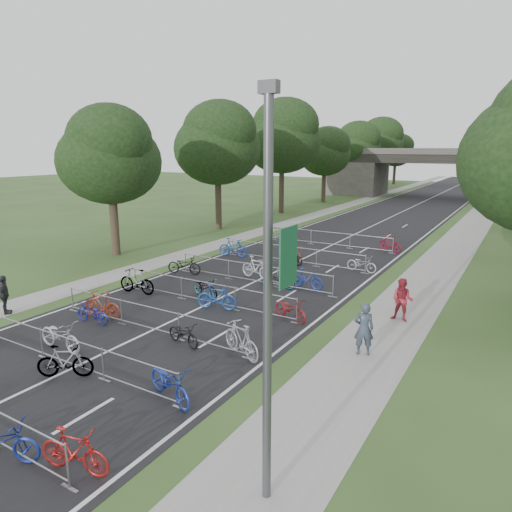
{
  "coord_description": "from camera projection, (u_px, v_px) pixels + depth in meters",
  "views": [
    {
      "loc": [
        12.3,
        -5.08,
        7.1
      ],
      "look_at": [
        -0.69,
        16.54,
        1.1
      ],
      "focal_mm": 32.0,
      "sensor_mm": 36.0,
      "label": 1
    }
  ],
  "objects": [
    {
      "name": "road",
      "position": [
        407.0,
        209.0,
        53.73
      ],
      "size": [
        11.0,
        140.0,
        0.01
      ],
      "primitive_type": "cube",
      "color": "black",
      "rests_on": "ground"
    },
    {
      "name": "sidewalk_right",
      "position": [
        482.0,
        214.0,
        49.72
      ],
      "size": [
        3.0,
        140.0,
        0.01
      ],
      "primitive_type": "cube",
      "color": "gray",
      "rests_on": "ground"
    },
    {
      "name": "sidewalk_left",
      "position": [
        346.0,
        205.0,
        57.49
      ],
      "size": [
        2.0,
        140.0,
        0.01
      ],
      "primitive_type": "cube",
      "color": "gray",
      "rests_on": "ground"
    },
    {
      "name": "lane_markings",
      "position": [
        407.0,
        210.0,
        53.74
      ],
      "size": [
        0.12,
        140.0,
        0.0
      ],
      "primitive_type": "cube",
      "color": "silver",
      "rests_on": "ground"
    },
    {
      "name": "overpass_bridge",
      "position": [
        434.0,
        173.0,
        65.42
      ],
      "size": [
        31.0,
        8.0,
        7.05
      ],
      "color": "#423F3B",
      "rests_on": "ground"
    },
    {
      "name": "lamppost",
      "position": [
        269.0,
        302.0,
        8.55
      ],
      "size": [
        0.61,
        0.65,
        8.21
      ],
      "color": "#4C4C51",
      "rests_on": "ground"
    },
    {
      "name": "tree_left_0",
      "position": [
        110.0,
        157.0,
        29.53
      ],
      "size": [
        6.72,
        6.72,
        10.25
      ],
      "color": "#33261C",
      "rests_on": "ground"
    },
    {
      "name": "tree_left_1",
      "position": [
        218.0,
        145.0,
        39.35
      ],
      "size": [
        7.56,
        7.56,
        11.53
      ],
      "color": "#33261C",
      "rests_on": "ground"
    },
    {
      "name": "tree_left_2",
      "position": [
        283.0,
        138.0,
        49.17
      ],
      "size": [
        8.4,
        8.4,
        12.81
      ],
      "color": "#33261C",
      "rests_on": "ground"
    },
    {
      "name": "tree_left_3",
      "position": [
        325.0,
        153.0,
        59.55
      ],
      "size": [
        6.72,
        6.72,
        10.25
      ],
      "color": "#33261C",
      "rests_on": "ground"
    },
    {
      "name": "tree_left_4",
      "position": [
        356.0,
        146.0,
        69.37
      ],
      "size": [
        7.56,
        7.56,
        11.53
      ],
      "color": "#33261C",
      "rests_on": "ground"
    },
    {
      "name": "tree_left_5",
      "position": [
        379.0,
        142.0,
        79.18
      ],
      "size": [
        8.4,
        8.4,
        12.81
      ],
      "color": "#33261C",
      "rests_on": "ground"
    },
    {
      "name": "tree_left_6",
      "position": [
        396.0,
        151.0,
        89.57
      ],
      "size": [
        6.72,
        6.72,
        10.25
      ],
      "color": "#33261C",
      "rests_on": "ground"
    },
    {
      "name": "barrier_row_1",
      "position": [
        71.0,
        353.0,
        14.92
      ],
      "size": [
        9.7,
        0.08,
        1.1
      ],
      "color": "#95979C",
      "rests_on": "ground"
    },
    {
      "name": "barrier_row_2",
      "position": [
        149.0,
        319.0,
        17.92
      ],
      "size": [
        9.7,
        0.08,
        1.1
      ],
      "color": "#95979C",
      "rests_on": "ground"
    },
    {
      "name": "barrier_row_3",
      "position": [
        207.0,
        293.0,
        21.09
      ],
      "size": [
        9.7,
        0.08,
        1.1
      ],
      "color": "#95979C",
      "rests_on": "ground"
    },
    {
      "name": "barrier_row_4",
      "position": [
        252.0,
        273.0,
        24.43
      ],
      "size": [
        9.7,
        0.08,
        1.1
      ],
      "color": "#95979C",
      "rests_on": "ground"
    },
    {
      "name": "barrier_row_5",
      "position": [
        294.0,
        255.0,
        28.6
      ],
      "size": [
        9.7,
        0.08,
        1.1
      ],
      "color": "#95979C",
      "rests_on": "ground"
    },
    {
      "name": "barrier_row_6",
      "position": [
        330.0,
        239.0,
        33.6
      ],
      "size": [
        9.7,
        0.08,
        1.1
      ],
      "color": "#95979C",
      "rests_on": "ground"
    },
    {
      "name": "bike_3",
      "position": [
        74.0,
        452.0,
        10.1
      ],
      "size": [
        1.88,
        0.89,
        1.09
      ],
      "primitive_type": "imported",
      "rotation": [
        0.0,
        0.0,
        1.79
      ],
      "color": "maroon",
      "rests_on": "ground"
    },
    {
      "name": "bike_5",
      "position": [
        60.0,
        336.0,
        16.28
      ],
      "size": [
        2.16,
        0.8,
        1.13
      ],
      "primitive_type": "imported",
      "rotation": [
        0.0,
        0.0,
        1.55
      ],
      "color": "#9FA1A7",
      "rests_on": "ground"
    },
    {
      "name": "bike_6",
      "position": [
        65.0,
        362.0,
        14.35
      ],
      "size": [
        1.78,
        1.38,
        1.07
      ],
      "primitive_type": "imported",
      "rotation": [
        0.0,
        0.0,
        2.14
      ],
      "color": "#95979C",
      "rests_on": "ground"
    },
    {
      "name": "bike_7",
      "position": [
        170.0,
        383.0,
        13.0
      ],
      "size": [
        2.25,
        1.39,
        1.12
      ],
      "primitive_type": "imported",
      "rotation": [
        0.0,
        0.0,
        1.24
      ],
      "color": "navy",
      "rests_on": "ground"
    },
    {
      "name": "bike_8",
      "position": [
        92.0,
        313.0,
        18.84
      ],
      "size": [
        1.72,
        0.7,
        0.89
      ],
      "primitive_type": "imported",
      "rotation": [
        0.0,
        0.0,
        4.78
      ],
      "color": "navy",
      "rests_on": "ground"
    },
    {
      "name": "bike_9",
      "position": [
        102.0,
        305.0,
        19.41
      ],
      "size": [
        1.99,
        0.77,
        1.16
      ],
      "primitive_type": "imported",
      "rotation": [
        0.0,
        0.0,
        4.83
      ],
      "color": "maroon",
      "rests_on": "ground"
    },
    {
      "name": "bike_10",
      "position": [
        183.0,
        334.0,
        16.75
      ],
      "size": [
        1.76,
        0.94,
        0.88
      ],
      "primitive_type": "imported",
      "rotation": [
        0.0,
        0.0,
        1.35
      ],
      "color": "black",
      "rests_on": "ground"
    },
    {
      "name": "bike_11",
      "position": [
        241.0,
        340.0,
        15.78
      ],
      "size": [
        2.12,
        1.37,
        1.24
      ],
      "primitive_type": "imported",
      "rotation": [
        0.0,
        0.0,
        4.29
      ],
      "color": "#97979E",
      "rests_on": "ground"
    },
    {
      "name": "bike_12",
      "position": [
        137.0,
        281.0,
        22.63
      ],
      "size": [
        2.15,
        0.78,
        1.26
      ],
      "primitive_type": "imported",
      "rotation": [
        0.0,
        0.0,
        4.8
      ],
      "color": "#95979C",
      "rests_on": "ground"
    },
    {
      "name": "bike_13",
      "position": [
        206.0,
        288.0,
        22.13
      ],
      "size": [
        1.92,
        1.11,
        0.95
      ],
      "primitive_type": "imported",
      "rotation": [
        0.0,
        0.0,
        1.29
      ],
      "color": "#95979C",
      "rests_on": "ground"
    },
    {
      "name": "bike_14",
      "position": [
        217.0,
        297.0,
        20.42
      ],
      "size": [
        1.96,
        0.96,
        1.14
      ],
      "primitive_type": "imported",
      "rotation": [
        0.0,
        0.0,
        1.81
      ],
      "color": "#1B4596",
      "rests_on": "ground"
    },
    {
      "name": "bike_15",
      "position": [
        291.0,
        309.0,
        19.17
      ],
      "size": [
        1.93,
        1.21,
        0.96
      ],
      "primitive_type": "imported",
      "rotation": [
        0.0,
        0.0,
        1.23
      ],
      "color": "maroon",
      "rests_on": "ground"
    },
    {
      "name": "bike_16",
      "position": [
        184.0,
        265.0,
        26.19
      ],
      "size": [
        2.14,
        1.2,
        1.06
      ],
      "primitive_type": "imported",
      "rotation": [
        0.0,
        0.0,
        1.83
      ],
      "color": "black",
      "rests_on": "ground"
    },
    {
      "name": "bike_17",
      "position": [
        256.0,
        268.0,
        25.2
      ],
      "size": [
        2.16,
        0.99,
        1.26
      ],
      "primitive_type": "imported",
      "rotation": [
        0.0,
        0.0,
        1.37
      ],
      "color": "#B1B2B9",
      "rests_on": "ground"
    },
    {
      "name": "bike_18",
      "position": [
        278.0,
        280.0,
        23.41
      ],
      "size": [
        1.85,
        1.1,
        0.92
      ],
      "primitive_type": "imported",
      "rotation": [
        0.0,
        0.0,
        5.01
      ],
      "color": "#95979C",
      "rests_on": "ground"
    },
    {
      "name": "bike_19",
      "position": [
        307.0,
        279.0,
        23.43
      ],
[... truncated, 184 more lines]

